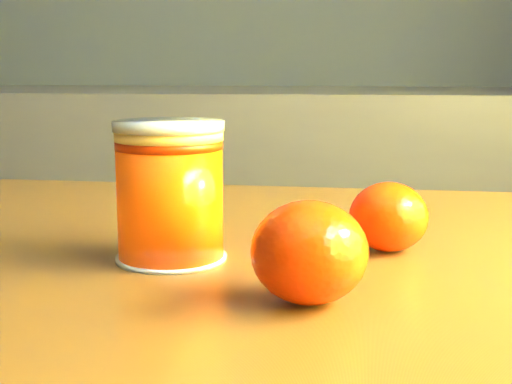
# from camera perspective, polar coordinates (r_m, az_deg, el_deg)

# --- Properties ---
(juice_glass) EXTENTS (0.09, 0.09, 0.11)m
(juice_glass) POSITION_cam_1_polar(r_m,az_deg,el_deg) (0.55, -6.89, -0.02)
(juice_glass) COLOR #FF4905
(juice_glass) RESTS_ON table
(orange_front) EXTENTS (0.09, 0.09, 0.07)m
(orange_front) POSITION_cam_1_polar(r_m,az_deg,el_deg) (0.46, 4.29, -4.82)
(orange_front) COLOR #FF3505
(orange_front) RESTS_ON table
(orange_back) EXTENTS (0.07, 0.07, 0.06)m
(orange_back) POSITION_cam_1_polar(r_m,az_deg,el_deg) (0.59, 10.57, -1.96)
(orange_back) COLOR #FF3505
(orange_back) RESTS_ON table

